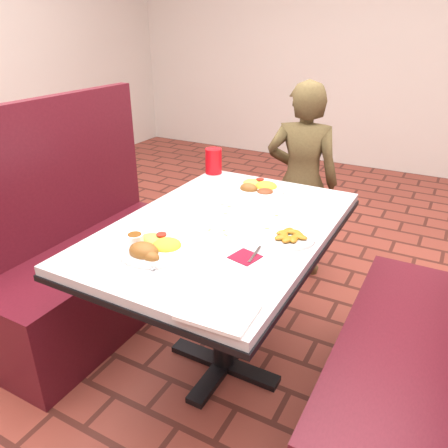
% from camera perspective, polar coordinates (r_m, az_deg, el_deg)
% --- Properties ---
extents(dining_table, '(0.81, 1.21, 0.75)m').
position_cam_1_polar(dining_table, '(1.81, -0.00, -2.75)').
color(dining_table, silver).
rests_on(dining_table, ground).
extents(booth_bench_left, '(0.47, 1.20, 1.17)m').
position_cam_1_polar(booth_bench_left, '(2.41, -17.01, -5.21)').
color(booth_bench_left, maroon).
rests_on(booth_bench_left, ground).
extents(booth_bench_right, '(0.47, 1.20, 1.17)m').
position_cam_1_polar(booth_bench_right, '(1.83, 23.66, -17.27)').
color(booth_bench_right, maroon).
rests_on(booth_bench_right, ground).
extents(diner_person, '(0.49, 0.36, 1.21)m').
position_cam_1_polar(diner_person, '(2.72, 10.07, 5.44)').
color(diner_person, brown).
rests_on(diner_person, ground).
extents(near_dinner_plate, '(0.26, 0.26, 0.08)m').
position_cam_1_polar(near_dinner_plate, '(1.57, -9.25, -2.68)').
color(near_dinner_plate, white).
rests_on(near_dinner_plate, dining_table).
extents(far_dinner_plate, '(0.26, 0.26, 0.07)m').
position_cam_1_polar(far_dinner_plate, '(2.12, 4.53, 5.02)').
color(far_dinner_plate, white).
rests_on(far_dinner_plate, dining_table).
extents(plantain_plate, '(0.19, 0.19, 0.03)m').
position_cam_1_polar(plantain_plate, '(1.66, 8.65, -1.65)').
color(plantain_plate, white).
rests_on(plantain_plate, dining_table).
extents(maroon_napkin, '(0.11, 0.11, 0.00)m').
position_cam_1_polar(maroon_napkin, '(1.53, 2.77, -4.32)').
color(maroon_napkin, maroon).
rests_on(maroon_napkin, dining_table).
extents(spoon_utensil, '(0.02, 0.12, 0.00)m').
position_cam_1_polar(spoon_utensil, '(1.54, 4.05, -3.95)').
color(spoon_utensil, silver).
rests_on(spoon_utensil, dining_table).
extents(red_tumbler, '(0.09, 0.09, 0.13)m').
position_cam_1_polar(red_tumbler, '(2.35, -1.38, 8.22)').
color(red_tumbler, red).
rests_on(red_tumbler, dining_table).
extents(paper_napkin, '(0.21, 0.16, 0.01)m').
position_cam_1_polar(paper_napkin, '(1.25, -0.81, -11.43)').
color(paper_napkin, white).
rests_on(paper_napkin, dining_table).
extents(knife_utensil, '(0.04, 0.18, 0.00)m').
position_cam_1_polar(knife_utensil, '(1.51, -7.12, -4.47)').
color(knife_utensil, silver).
rests_on(knife_utensil, dining_table).
extents(fork_utensil, '(0.02, 0.16, 0.00)m').
position_cam_1_polar(fork_utensil, '(1.58, -10.49, -3.33)').
color(fork_utensil, silver).
rests_on(fork_utensil, dining_table).
extents(lettuce_shreds, '(0.28, 0.32, 0.00)m').
position_cam_1_polar(lettuce_shreds, '(1.80, 2.03, 0.48)').
color(lettuce_shreds, '#89C74F').
rests_on(lettuce_shreds, dining_table).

